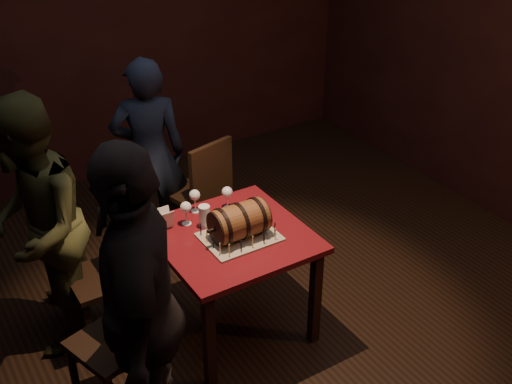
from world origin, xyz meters
TOP-DOWN VIEW (x-y plane):
  - room_shell at (0.00, 0.00)m, footprint 5.04×5.04m
  - pub_table at (-0.15, -0.02)m, footprint 0.90×0.90m
  - cake_board at (-0.13, -0.08)m, footprint 0.45×0.35m
  - barrel_cake at (-0.13, -0.08)m, footprint 0.39×0.23m
  - birthday_candles at (-0.13, -0.08)m, footprint 0.40×0.30m
  - wine_glass_left at (-0.34, 0.23)m, footprint 0.07×0.07m
  - wine_glass_mid at (-0.22, 0.34)m, footprint 0.07×0.07m
  - wine_glass_right at (-0.02, 0.26)m, footprint 0.07×0.07m
  - pint_of_ale at (-0.25, 0.14)m, footprint 0.07×0.07m
  - menu_card at (-0.47, 0.26)m, footprint 0.10×0.05m
  - chair_back at (0.14, 0.94)m, footprint 0.49×0.49m
  - chair_left_rear at (-0.80, 0.38)m, footprint 0.40×0.40m
  - chair_left_front at (-0.96, -0.19)m, footprint 0.50×0.50m
  - person_back at (-0.15, 1.23)m, footprint 0.65×0.54m
  - person_left_rear at (-1.19, 0.54)m, footprint 0.88×0.99m
  - person_left_front at (-0.98, -0.56)m, footprint 0.85×1.15m

SIDE VIEW (x-z plane):
  - chair_back at x=0.14m, z-range 0.06..0.99m
  - chair_left_rear at x=-0.80m, z-range 0.06..0.99m
  - chair_left_front at x=-0.96m, z-range 0.06..0.99m
  - pub_table at x=-0.15m, z-range 0.27..1.02m
  - cake_board at x=-0.13m, z-range 0.75..0.76m
  - person_back at x=-0.15m, z-range 0.00..1.53m
  - birthday_candles at x=-0.13m, z-range 0.76..0.85m
  - menu_card at x=-0.47m, z-range 0.75..0.88m
  - pint_of_ale at x=-0.25m, z-range 0.75..0.90m
  - person_left_rear at x=-1.19m, z-range 0.00..1.68m
  - wine_glass_mid at x=-0.22m, z-range 0.79..0.95m
  - wine_glass_left at x=-0.34m, z-range 0.79..0.95m
  - wine_glass_right at x=-0.02m, z-range 0.79..0.95m
  - barrel_cake at x=-0.13m, z-range 0.75..0.99m
  - person_left_front at x=-0.98m, z-range 0.00..1.82m
  - room_shell at x=0.00m, z-range 0.00..2.80m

